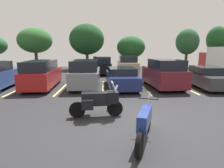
% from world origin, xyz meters
% --- Properties ---
extents(ground, '(44.00, 44.00, 0.10)m').
position_xyz_m(ground, '(0.00, 0.00, -0.05)').
color(ground, '#262628').
extents(motorcycle_touring, '(2.13, 0.98, 1.41)m').
position_xyz_m(motorcycle_touring, '(-1.14, 0.47, 0.66)').
color(motorcycle_touring, black).
rests_on(motorcycle_touring, ground).
extents(motorcycle_second, '(0.99, 2.17, 1.29)m').
position_xyz_m(motorcycle_second, '(0.25, -1.56, 0.56)').
color(motorcycle_second, black).
rests_on(motorcycle_second, ground).
extents(parking_stripes, '(22.84, 4.83, 0.01)m').
position_xyz_m(parking_stripes, '(-0.97, 6.09, 0.00)').
color(parking_stripes, '#EAE066').
rests_on(parking_stripes, ground).
extents(car_red, '(1.97, 4.68, 1.90)m').
position_xyz_m(car_red, '(-5.19, 6.13, 0.95)').
color(car_red, maroon).
rests_on(car_red, ground).
extents(car_grey, '(1.89, 4.33, 1.93)m').
position_xyz_m(car_grey, '(-2.20, 6.17, 0.95)').
color(car_grey, slate).
rests_on(car_grey, ground).
extents(car_navy, '(2.08, 4.93, 1.43)m').
position_xyz_m(car_navy, '(0.27, 6.05, 0.70)').
color(car_navy, navy).
rests_on(car_navy, ground).
extents(car_maroon, '(2.11, 4.35, 1.98)m').
position_xyz_m(car_maroon, '(3.21, 5.86, 0.98)').
color(car_maroon, maroon).
rests_on(car_maroon, ground).
extents(car_charcoal, '(2.12, 4.87, 1.47)m').
position_xyz_m(car_charcoal, '(6.30, 5.96, 0.71)').
color(car_charcoal, '#38383D').
rests_on(car_charcoal, ground).
extents(car_far_black, '(2.07, 4.35, 1.91)m').
position_xyz_m(car_far_black, '(-1.18, 13.17, 0.94)').
color(car_far_black, black).
rests_on(car_far_black, ground).
extents(car_far_tan, '(2.01, 4.72, 1.93)m').
position_xyz_m(car_far_tan, '(1.65, 13.49, 0.94)').
color(car_far_tan, tan).
rests_on(car_far_tan, ground).
extents(tree_center_left, '(3.99, 3.99, 4.46)m').
position_xyz_m(tree_center_left, '(2.93, 19.73, 2.93)').
color(tree_center_left, '#4C3823').
rests_on(tree_center_left, ground).
extents(tree_far_right, '(3.21, 3.21, 5.52)m').
position_xyz_m(tree_far_right, '(11.07, 19.79, 3.68)').
color(tree_far_right, '#4C3823').
rests_on(tree_far_right, ground).
extents(tree_center, '(4.67, 4.67, 5.56)m').
position_xyz_m(tree_center, '(-10.56, 20.11, 3.83)').
color(tree_center, '#4C3823').
rests_on(tree_center, ground).
extents(tree_far_left, '(4.60, 4.60, 5.93)m').
position_xyz_m(tree_far_left, '(-3.18, 18.47, 3.91)').
color(tree_far_left, '#4C3823').
rests_on(tree_far_left, ground).
extents(tree_left, '(3.01, 3.01, 6.03)m').
position_xyz_m(tree_left, '(16.09, 20.85, 4.09)').
color(tree_left, '#4C3823').
rests_on(tree_left, ground).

